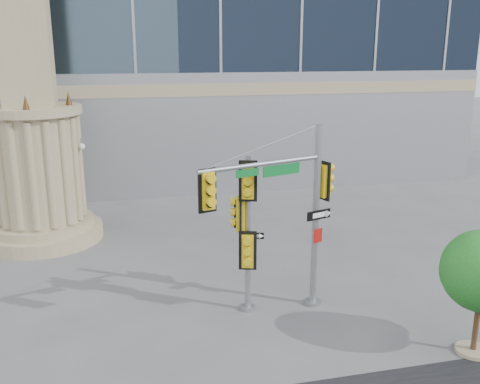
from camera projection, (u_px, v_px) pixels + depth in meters
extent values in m
plane|color=#545456|center=(256.00, 339.00, 13.48)|extent=(120.00, 120.00, 0.00)
cylinder|color=#9D8D6A|center=(44.00, 233.00, 20.52)|extent=(4.40, 4.40, 0.50)
cylinder|color=#9D8D6A|center=(43.00, 223.00, 20.42)|extent=(3.80, 3.80, 0.30)
cylinder|color=#9D8D6A|center=(38.00, 168.00, 19.86)|extent=(3.00, 3.00, 4.00)
cylinder|color=#9D8D6A|center=(32.00, 110.00, 19.31)|extent=(3.50, 3.50, 0.30)
cone|color=#472D14|center=(68.00, 98.00, 19.50)|extent=(0.24, 0.24, 0.50)
cylinder|color=slate|center=(313.00, 302.00, 15.35)|extent=(0.48, 0.48, 0.10)
cylinder|color=slate|center=(316.00, 218.00, 14.70)|extent=(0.19, 0.19, 5.16)
cylinder|color=slate|center=(262.00, 164.00, 13.34)|extent=(3.48, 1.22, 0.12)
cube|color=#0C6928|center=(282.00, 170.00, 13.69)|extent=(1.08, 0.38, 0.28)
cube|color=gold|center=(207.00, 191.00, 12.69)|extent=(0.52, 0.37, 1.08)
cube|color=gold|center=(324.00, 181.00, 14.55)|extent=(0.37, 0.52, 1.08)
cube|color=black|center=(319.00, 215.00, 14.56)|extent=(0.76, 0.27, 0.26)
cube|color=#A1110E|center=(318.00, 236.00, 14.72)|extent=(0.27, 0.11, 0.40)
cylinder|color=slate|center=(248.00, 307.00, 15.02)|extent=(0.42, 0.42, 0.11)
cylinder|color=slate|center=(248.00, 236.00, 14.47)|extent=(0.16, 0.16, 4.38)
cube|color=gold|center=(248.00, 181.00, 13.88)|extent=(0.53, 0.37, 1.09)
cube|color=gold|center=(241.00, 214.00, 14.32)|extent=(0.37, 0.53, 1.09)
cube|color=gold|center=(248.00, 251.00, 14.37)|extent=(0.53, 0.37, 1.09)
cube|color=black|center=(254.00, 236.00, 14.35)|extent=(0.53, 0.18, 0.18)
cylinder|color=#9D8D6A|center=(473.00, 350.00, 12.89)|extent=(0.83, 0.83, 0.09)
cylinder|color=#382314|center=(477.00, 321.00, 12.69)|extent=(0.13, 0.13, 1.66)
sphere|color=#166121|center=(476.00, 286.00, 12.13)|extent=(1.01, 1.01, 1.01)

